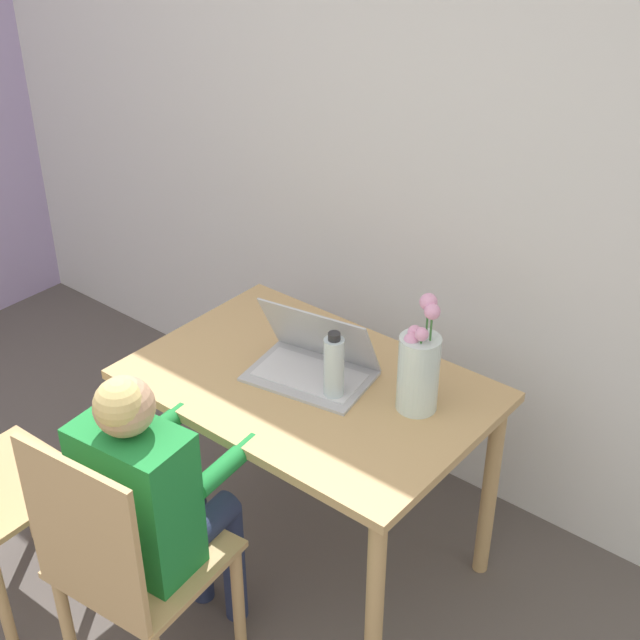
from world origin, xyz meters
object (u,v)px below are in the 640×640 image
at_px(laptop, 314,359).
at_px(flower_vase, 419,368).
at_px(water_bottle, 334,368).
at_px(chair_occupied, 127,568).
at_px(person_seated, 153,494).

relative_size(laptop, flower_vase, 1.10).
height_order(laptop, water_bottle, laptop).
height_order(chair_occupied, person_seated, person_seated).
height_order(person_seated, water_bottle, person_seated).
distance_m(person_seated, laptop, 0.64).
relative_size(chair_occupied, flower_vase, 2.54).
bearing_deg(laptop, chair_occupied, -102.17).
bearing_deg(water_bottle, chair_occupied, -102.29).
bearing_deg(person_seated, water_bottle, -112.21).
xyz_separation_m(laptop, flower_vase, (0.34, 0.05, 0.08)).
bearing_deg(chair_occupied, person_seated, -90.00).
distance_m(chair_occupied, flower_vase, 0.96).
bearing_deg(person_seated, chair_occupied, 90.00).
xyz_separation_m(chair_occupied, laptop, (0.03, 0.75, 0.29)).
bearing_deg(flower_vase, water_bottle, -152.72).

